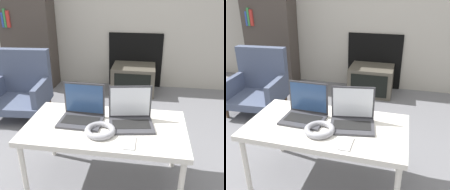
# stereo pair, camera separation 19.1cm
# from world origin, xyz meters

# --- Properties ---
(table) EXTENTS (1.08, 0.57, 0.48)m
(table) POSITION_xyz_m (0.00, 0.13, 0.44)
(table) COLOR silver
(table) RESTS_ON ground_plane
(laptop_left) EXTENTS (0.30, 0.23, 0.25)m
(laptop_left) POSITION_xyz_m (-0.17, 0.19, 0.54)
(laptop_left) COLOR #38383D
(laptop_left) RESTS_ON table
(laptop_right) EXTENTS (0.33, 0.27, 0.25)m
(laptop_right) POSITION_xyz_m (0.17, 0.19, 0.54)
(laptop_right) COLOR #38383D
(laptop_right) RESTS_ON table
(headphones) EXTENTS (0.20, 0.20, 0.04)m
(headphones) POSITION_xyz_m (-0.01, 0.03, 0.50)
(headphones) COLOR gray
(headphones) RESTS_ON table
(phone) EXTENTS (0.07, 0.14, 0.01)m
(phone) POSITION_xyz_m (0.18, -0.05, 0.48)
(phone) COLOR silver
(phone) RESTS_ON table
(tv) EXTENTS (0.56, 0.46, 0.37)m
(tv) POSITION_xyz_m (0.07, 1.88, 0.18)
(tv) COLOR #4C473D
(tv) RESTS_ON ground_plane
(armchair) EXTENTS (0.63, 0.60, 0.70)m
(armchair) POSITION_xyz_m (-1.13, 1.11, 0.31)
(armchair) COLOR #47516B
(armchair) RESTS_ON ground_plane
(bookshelf) EXTENTS (0.70, 0.32, 1.52)m
(bookshelf) POSITION_xyz_m (-1.40, 1.96, 0.76)
(bookshelf) COLOR #3F3833
(bookshelf) RESTS_ON ground_plane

